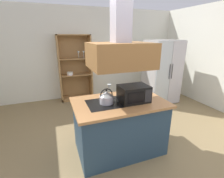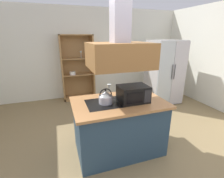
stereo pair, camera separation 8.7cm
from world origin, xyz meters
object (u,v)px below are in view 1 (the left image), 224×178
(dish_cabinet, at_px, (75,71))
(microwave, at_px, (134,94))
(cutting_board, at_px, (140,91))
(kettle, at_px, (106,97))
(refrigerator, at_px, (162,72))
(wine_glass_on_counter, at_px, (109,87))

(dish_cabinet, xyz_separation_m, microwave, (0.51, -2.79, 0.17))
(cutting_board, bearing_deg, microwave, -131.92)
(kettle, height_order, microwave, microwave)
(refrigerator, xyz_separation_m, microwave, (-1.81, -1.71, 0.14))
(dish_cabinet, bearing_deg, cutting_board, -70.99)
(dish_cabinet, bearing_deg, refrigerator, -24.91)
(dish_cabinet, relative_size, cutting_board, 5.68)
(dish_cabinet, height_order, microwave, dish_cabinet)
(dish_cabinet, xyz_separation_m, cutting_board, (0.84, -2.43, 0.05))
(microwave, bearing_deg, wine_glass_on_counter, 126.13)
(wine_glass_on_counter, bearing_deg, cutting_board, -1.66)
(microwave, bearing_deg, kettle, 170.76)
(refrigerator, relative_size, cutting_board, 5.24)
(refrigerator, distance_m, wine_glass_on_counter, 2.48)
(kettle, xyz_separation_m, wine_glass_on_counter, (0.15, 0.31, 0.05))
(refrigerator, height_order, kettle, refrigerator)
(refrigerator, distance_m, kettle, 2.78)
(dish_cabinet, xyz_separation_m, kettle, (0.08, -2.72, 0.14))
(cutting_board, relative_size, microwave, 0.74)
(refrigerator, xyz_separation_m, cutting_board, (-1.49, -1.35, 0.02))
(kettle, bearing_deg, cutting_board, 21.09)
(cutting_board, height_order, wine_glass_on_counter, wine_glass_on_counter)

